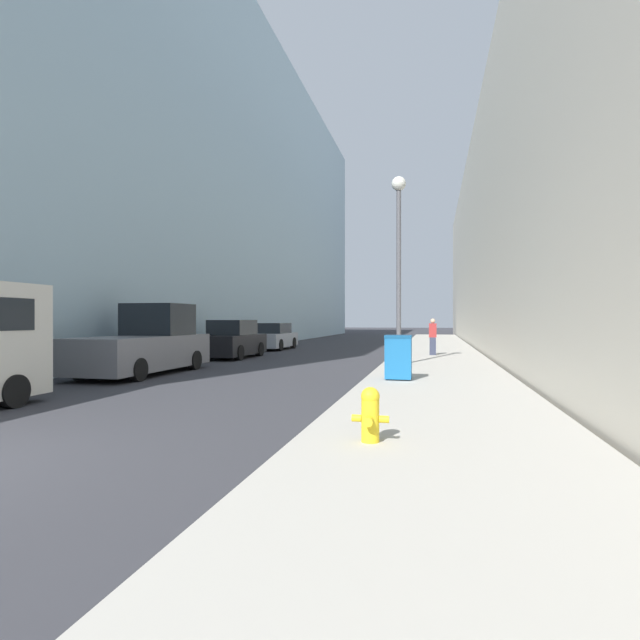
{
  "coord_description": "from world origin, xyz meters",
  "views": [
    {
      "loc": [
        5.85,
        -4.12,
        1.68
      ],
      "look_at": [
        0.95,
        17.33,
        1.66
      ],
      "focal_mm": 28.0,
      "sensor_mm": 36.0,
      "label": 1
    }
  ],
  "objects_px": {
    "lamppost": "(399,247)",
    "parked_sedan_near": "(233,341)",
    "parked_sedan_far": "(273,337)",
    "pedestrian_on_sidewalk": "(433,337)",
    "fire_hydrant": "(370,413)",
    "trash_bin": "(398,357)",
    "pickup_truck": "(146,345)"
  },
  "relations": [
    {
      "from": "fire_hydrant",
      "to": "pickup_truck",
      "type": "bearing_deg",
      "value": 135.91
    },
    {
      "from": "lamppost",
      "to": "pickup_truck",
      "type": "xyz_separation_m",
      "value": [
        -7.59,
        -2.99,
        -3.25
      ]
    },
    {
      "from": "parked_sedan_near",
      "to": "parked_sedan_far",
      "type": "height_order",
      "value": "parked_sedan_near"
    },
    {
      "from": "trash_bin",
      "to": "parked_sedan_far",
      "type": "relative_size",
      "value": 0.26
    },
    {
      "from": "trash_bin",
      "to": "pedestrian_on_sidewalk",
      "type": "relative_size",
      "value": 0.72
    },
    {
      "from": "lamppost",
      "to": "parked_sedan_near",
      "type": "relative_size",
      "value": 1.54
    },
    {
      "from": "fire_hydrant",
      "to": "parked_sedan_near",
      "type": "height_order",
      "value": "parked_sedan_near"
    },
    {
      "from": "pickup_truck",
      "to": "parked_sedan_near",
      "type": "relative_size",
      "value": 1.29
    },
    {
      "from": "pickup_truck",
      "to": "parked_sedan_far",
      "type": "distance_m",
      "value": 12.77
    },
    {
      "from": "trash_bin",
      "to": "parked_sedan_near",
      "type": "relative_size",
      "value": 0.28
    },
    {
      "from": "pickup_truck",
      "to": "parked_sedan_far",
      "type": "bearing_deg",
      "value": 90.38
    },
    {
      "from": "trash_bin",
      "to": "pedestrian_on_sidewalk",
      "type": "bearing_deg",
      "value": 84.81
    },
    {
      "from": "lamppost",
      "to": "pedestrian_on_sidewalk",
      "type": "relative_size",
      "value": 4.04
    },
    {
      "from": "trash_bin",
      "to": "pickup_truck",
      "type": "xyz_separation_m",
      "value": [
        -7.87,
        1.13,
        0.16
      ]
    },
    {
      "from": "lamppost",
      "to": "parked_sedan_near",
      "type": "distance_m",
      "value": 8.9
    },
    {
      "from": "trash_bin",
      "to": "pedestrian_on_sidewalk",
      "type": "distance_m",
      "value": 9.22
    },
    {
      "from": "parked_sedan_near",
      "to": "lamppost",
      "type": "bearing_deg",
      "value": -25.26
    },
    {
      "from": "parked_sedan_far",
      "to": "pedestrian_on_sidewalk",
      "type": "height_order",
      "value": "pedestrian_on_sidewalk"
    },
    {
      "from": "fire_hydrant",
      "to": "lamppost",
      "type": "xyz_separation_m",
      "value": [
        -0.38,
        10.72,
        3.62
      ]
    },
    {
      "from": "lamppost",
      "to": "parked_sedan_far",
      "type": "bearing_deg",
      "value": 128.15
    },
    {
      "from": "fire_hydrant",
      "to": "parked_sedan_near",
      "type": "relative_size",
      "value": 0.17
    },
    {
      "from": "pickup_truck",
      "to": "pedestrian_on_sidewalk",
      "type": "bearing_deg",
      "value": 42.78
    },
    {
      "from": "trash_bin",
      "to": "pickup_truck",
      "type": "distance_m",
      "value": 7.95
    },
    {
      "from": "lamppost",
      "to": "pickup_truck",
      "type": "bearing_deg",
      "value": -158.48
    },
    {
      "from": "trash_bin",
      "to": "parked_sedan_near",
      "type": "distance_m",
      "value": 10.86
    },
    {
      "from": "pickup_truck",
      "to": "parked_sedan_far",
      "type": "height_order",
      "value": "pickup_truck"
    },
    {
      "from": "parked_sedan_far",
      "to": "parked_sedan_near",
      "type": "bearing_deg",
      "value": -87.9
    },
    {
      "from": "fire_hydrant",
      "to": "lamppost",
      "type": "relative_size",
      "value": 0.11
    },
    {
      "from": "lamppost",
      "to": "pedestrian_on_sidewalk",
      "type": "height_order",
      "value": "lamppost"
    },
    {
      "from": "fire_hydrant",
      "to": "parked_sedan_far",
      "type": "bearing_deg",
      "value": 111.46
    },
    {
      "from": "pickup_truck",
      "to": "parked_sedan_far",
      "type": "relative_size",
      "value": 1.23
    },
    {
      "from": "fire_hydrant",
      "to": "pickup_truck",
      "type": "relative_size",
      "value": 0.13
    }
  ]
}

